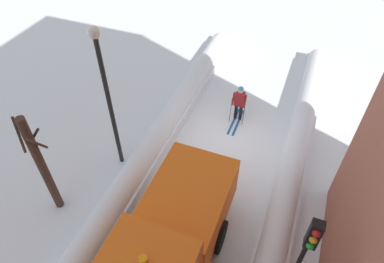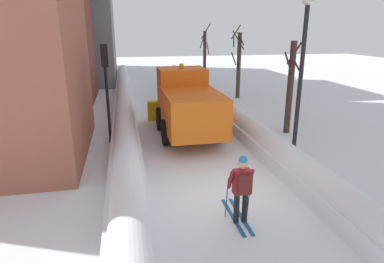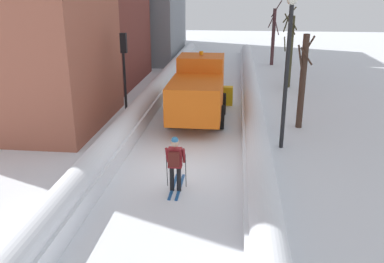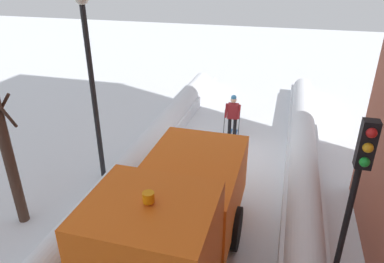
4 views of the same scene
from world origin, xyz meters
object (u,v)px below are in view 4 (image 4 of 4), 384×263
plow_truck (176,219)px  bare_tree_near (7,152)px  skier (233,114)px  traffic_light_pole (357,181)px  street_lamp (90,70)px

plow_truck → bare_tree_near: size_ratio=1.43×
skier → traffic_light_pole: bearing=115.7°
skier → traffic_light_pole: traffic_light_pole is taller
street_lamp → bare_tree_near: bearing=68.6°
traffic_light_pole → bare_tree_near: size_ratio=0.98×
skier → traffic_light_pole: size_ratio=0.44×
plow_truck → skier: 7.34m
skier → bare_tree_near: bare_tree_near is taller
plow_truck → street_lamp: street_lamp is taller
skier → traffic_light_pole: 8.06m
bare_tree_near → skier: bearing=-124.7°
plow_truck → bare_tree_near: bearing=-6.6°
skier → bare_tree_near: (4.69, 6.79, 1.17)m
plow_truck → skier: (-0.02, -7.33, -0.48)m
plow_truck → traffic_light_pole: 3.72m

